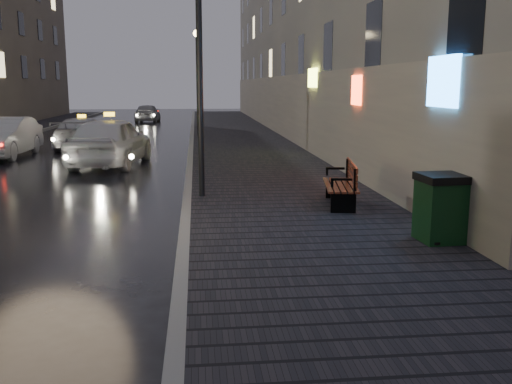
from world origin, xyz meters
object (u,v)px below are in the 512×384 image
(trash_bin, at_px, (441,207))
(taxi_mid, at_px, (83,133))
(taxi_near, at_px, (111,141))
(bench, at_px, (344,184))
(car_far, at_px, (148,113))
(lamp_far, at_px, (197,70))
(lamp_near, at_px, (199,51))
(car_left_mid, at_px, (4,137))

(trash_bin, xyz_separation_m, taxi_mid, (-9.00, 16.58, -0.06))
(taxi_near, bearing_deg, bench, 135.42)
(taxi_mid, bearing_deg, car_far, -93.28)
(lamp_far, bearing_deg, bench, -80.01)
(lamp_near, xyz_separation_m, trash_bin, (3.95, -4.40, -2.76))
(car_left_mid, bearing_deg, taxi_mid, 50.98)
(bench, relative_size, taxi_near, 0.39)
(bench, height_order, taxi_mid, taxi_mid)
(lamp_far, distance_m, car_left_mid, 10.32)
(lamp_far, bearing_deg, taxi_mid, -142.93)
(car_far, bearing_deg, trash_bin, 105.39)
(trash_bin, relative_size, car_left_mid, 0.25)
(car_left_mid, bearing_deg, taxi_near, -31.13)
(trash_bin, distance_m, taxi_near, 12.98)
(lamp_near, xyz_separation_m, lamp_far, (0.00, 16.00, 0.00))
(car_left_mid, bearing_deg, bench, -43.80)
(lamp_far, relative_size, taxi_near, 1.06)
(lamp_near, distance_m, car_far, 30.50)
(taxi_mid, distance_m, car_far, 18.01)
(trash_bin, bearing_deg, taxi_mid, 114.57)
(lamp_near, distance_m, taxi_near, 7.67)
(bench, bearing_deg, taxi_mid, 129.92)
(lamp_far, bearing_deg, taxi_near, -107.79)
(car_far, bearing_deg, car_left_mid, 82.65)
(lamp_near, xyz_separation_m, car_left_mid, (-7.46, 9.42, -2.73))
(lamp_near, bearing_deg, bench, -24.50)
(taxi_near, bearing_deg, lamp_far, -99.94)
(lamp_near, bearing_deg, trash_bin, -48.09)
(bench, xyz_separation_m, car_left_mid, (-10.52, 10.81, 0.13))
(lamp_near, height_order, car_left_mid, lamp_near)
(car_left_mid, height_order, car_far, car_left_mid)
(car_left_mid, bearing_deg, lamp_far, 43.43)
(lamp_near, relative_size, taxi_mid, 1.14)
(lamp_far, xyz_separation_m, car_far, (-3.72, 14.14, -2.81))
(lamp_near, height_order, trash_bin, lamp_near)
(bench, distance_m, car_far, 32.26)
(bench, bearing_deg, trash_bin, -64.49)
(taxi_near, relative_size, car_left_mid, 1.08)
(lamp_near, bearing_deg, taxi_mid, 112.51)
(lamp_far, xyz_separation_m, bench, (3.06, -17.40, -2.86))
(bench, relative_size, taxi_mid, 0.42)
(lamp_near, relative_size, trash_bin, 4.64)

